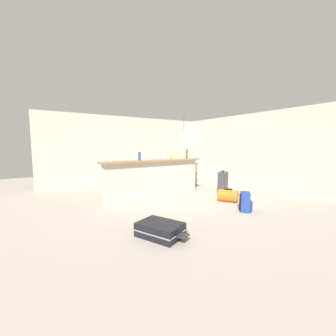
% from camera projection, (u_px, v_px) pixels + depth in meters
% --- Properties ---
extents(ground_plane, '(13.00, 13.00, 0.05)m').
position_uv_depth(ground_plane, '(177.00, 198.00, 5.96)').
color(ground_plane, '#ADA393').
extents(wall_back, '(6.60, 0.10, 2.50)m').
position_uv_depth(wall_back, '(131.00, 150.00, 8.36)').
color(wall_back, beige).
rests_on(wall_back, ground_plane).
extents(wall_right, '(0.10, 6.00, 2.50)m').
position_uv_depth(wall_right, '(240.00, 150.00, 7.74)').
color(wall_right, beige).
rests_on(wall_right, ground_plane).
extents(partition_half_wall, '(2.80, 0.20, 0.99)m').
position_uv_depth(partition_half_wall, '(154.00, 179.00, 5.87)').
color(partition_half_wall, beige).
rests_on(partition_half_wall, ground_plane).
extents(bar_countertop, '(2.96, 0.40, 0.05)m').
position_uv_depth(bar_countertop, '(154.00, 161.00, 5.81)').
color(bar_countertop, '#93704C').
rests_on(bar_countertop, partition_half_wall).
extents(bottle_white, '(0.07, 0.07, 0.23)m').
position_uv_depth(bottle_white, '(111.00, 157.00, 5.11)').
color(bottle_white, silver).
rests_on(bottle_white, bar_countertop).
extents(bottle_blue, '(0.07, 0.07, 0.22)m').
position_uv_depth(bottle_blue, '(140.00, 156.00, 5.55)').
color(bottle_blue, '#284C89').
rests_on(bottle_blue, bar_countertop).
extents(bottle_clear, '(0.06, 0.06, 0.27)m').
position_uv_depth(bottle_clear, '(164.00, 154.00, 6.09)').
color(bottle_clear, silver).
rests_on(bottle_clear, bar_countertop).
extents(bottle_green, '(0.07, 0.07, 0.28)m').
position_uv_depth(bottle_green, '(187.00, 153.00, 6.54)').
color(bottle_green, '#2D6B38').
rests_on(bottle_green, bar_countertop).
extents(grocery_bag, '(0.26, 0.18, 0.22)m').
position_uv_depth(grocery_bag, '(177.00, 155.00, 6.24)').
color(grocery_bag, beige).
rests_on(grocery_bag, bar_countertop).
extents(dining_table, '(1.10, 0.80, 0.74)m').
position_uv_depth(dining_table, '(180.00, 166.00, 8.13)').
color(dining_table, brown).
rests_on(dining_table, ground_plane).
extents(dining_chair_near_partition, '(0.47, 0.47, 0.93)m').
position_uv_depth(dining_chair_near_partition, '(189.00, 171.00, 7.63)').
color(dining_chair_near_partition, '#4C331E').
rests_on(dining_chair_near_partition, ground_plane).
extents(dining_chair_far_side, '(0.43, 0.43, 0.93)m').
position_uv_depth(dining_chair_far_side, '(174.00, 168.00, 8.66)').
color(dining_chair_far_side, '#4C331E').
rests_on(dining_chair_far_side, ground_plane).
extents(pendant_lamp, '(0.34, 0.34, 0.78)m').
position_uv_depth(pendant_lamp, '(184.00, 134.00, 7.98)').
color(pendant_lamp, black).
extents(suitcase_flat_black, '(0.72, 0.89, 0.22)m').
position_uv_depth(suitcase_flat_black, '(160.00, 230.00, 3.37)').
color(suitcase_flat_black, black).
rests_on(suitcase_flat_black, ground_plane).
extents(duffel_bag_orange, '(0.50, 0.57, 0.34)m').
position_uv_depth(duffel_bag_orange, '(228.00, 196.00, 5.44)').
color(duffel_bag_orange, orange).
rests_on(duffel_bag_orange, ground_plane).
extents(suitcase_upright_charcoal, '(0.50, 0.44, 0.67)m').
position_uv_depth(suitcase_upright_charcoal, '(223.00, 182.00, 6.44)').
color(suitcase_upright_charcoal, '#38383D').
rests_on(suitcase_upright_charcoal, ground_plane).
extents(backpack_blue, '(0.34, 0.34, 0.42)m').
position_uv_depth(backpack_blue, '(245.00, 202.00, 4.63)').
color(backpack_blue, '#233D93').
rests_on(backpack_blue, ground_plane).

